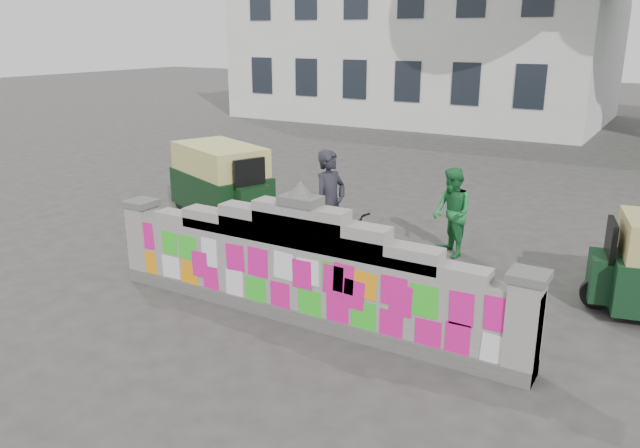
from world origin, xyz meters
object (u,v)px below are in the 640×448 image
object	(u,v)px
cyclist_bike	(330,241)
rickshaw_left	(222,180)
pedestrian	(452,213)
cyclist_rider	(330,220)

from	to	relation	value
cyclist_bike	rickshaw_left	world-z (taller)	rickshaw_left
pedestrian	cyclist_bike	bearing A→B (deg)	-83.31
cyclist_rider	cyclist_bike	bearing A→B (deg)	-142.34
pedestrian	rickshaw_left	size ratio (longest dim) A/B	0.55
cyclist_bike	pedestrian	bearing A→B (deg)	-27.39
cyclist_bike	pedestrian	size ratio (longest dim) A/B	1.28
cyclist_bike	pedestrian	distance (m)	2.36
pedestrian	rickshaw_left	xyz separation A→B (m)	(-5.17, -0.11, 0.01)
cyclist_rider	rickshaw_left	xyz separation A→B (m)	(-3.72, 1.73, -0.11)
cyclist_bike	cyclist_rider	size ratio (longest dim) A/B	1.12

